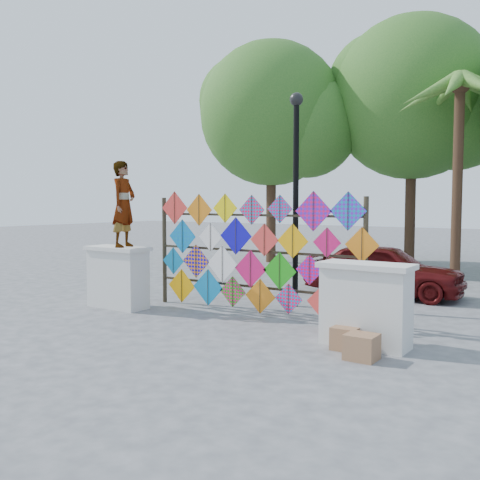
# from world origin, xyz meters

# --- Properties ---
(ground) EXTENTS (80.00, 80.00, 0.00)m
(ground) POSITION_xyz_m (0.00, 0.00, 0.00)
(ground) COLOR gray
(ground) RESTS_ON ground
(parapet_left) EXTENTS (1.40, 0.65, 1.28)m
(parapet_left) POSITION_xyz_m (-2.70, -0.20, 0.65)
(parapet_left) COLOR silver
(parapet_left) RESTS_ON ground
(parapet_right) EXTENTS (1.40, 0.65, 1.28)m
(parapet_right) POSITION_xyz_m (2.70, -0.20, 0.65)
(parapet_right) COLOR silver
(parapet_right) RESTS_ON ground
(kite_rack) EXTENTS (4.99, 0.24, 2.43)m
(kite_rack) POSITION_xyz_m (0.05, 0.73, 1.21)
(kite_rack) COLOR #322A1B
(kite_rack) RESTS_ON ground
(tree_west) EXTENTS (5.85, 5.20, 8.01)m
(tree_west) POSITION_xyz_m (-4.40, 9.03, 5.38)
(tree_west) COLOR #422D1C
(tree_west) RESTS_ON ground
(tree_mid) EXTENTS (6.30, 5.60, 8.61)m
(tree_mid) POSITION_xyz_m (0.11, 11.03, 5.77)
(tree_mid) COLOR #422D1C
(tree_mid) RESTS_ON ground
(palm_tree) EXTENTS (3.62, 3.62, 5.83)m
(palm_tree) POSITION_xyz_m (2.20, 8.00, 4.95)
(palm_tree) COLOR #422D1C
(palm_tree) RESTS_ON ground
(vendor_woman) EXTENTS (0.55, 0.72, 1.76)m
(vendor_woman) POSITION_xyz_m (-2.50, -0.20, 2.16)
(vendor_woman) COLOR #99999E
(vendor_woman) RESTS_ON parapet_left
(sedan) EXTENTS (3.75, 1.75, 1.24)m
(sedan) POSITION_xyz_m (1.41, 4.30, 0.62)
(sedan) COLOR #520E0E
(sedan) RESTS_ON ground
(lamppost) EXTENTS (0.28, 0.28, 4.46)m
(lamppost) POSITION_xyz_m (0.30, 2.00, 2.69)
(lamppost) COLOR black
(lamppost) RESTS_ON ground
(cardboard_box_near) EXTENTS (0.39, 0.34, 0.34)m
(cardboard_box_near) POSITION_xyz_m (2.53, -0.54, 0.17)
(cardboard_box_near) COLOR #9C6F4B
(cardboard_box_near) RESTS_ON ground
(cardboard_box_far) EXTENTS (0.43, 0.39, 0.36)m
(cardboard_box_far) POSITION_xyz_m (2.92, -0.89, 0.18)
(cardboard_box_far) COLOR #9C6F4B
(cardboard_box_far) RESTS_ON ground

